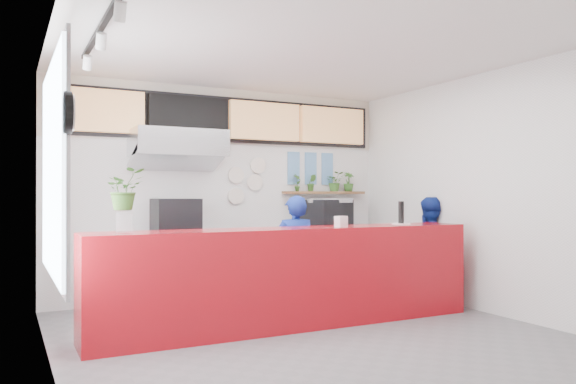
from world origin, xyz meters
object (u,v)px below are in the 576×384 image
object	(u,v)px
staff_center	(295,254)
pepper_mill	(401,212)
espresso_machine	(325,216)
service_counter	(292,277)
staff_right	(428,249)
panini_oven	(176,218)

from	to	relation	value
staff_center	pepper_mill	world-z (taller)	staff_center
espresso_machine	pepper_mill	size ratio (longest dim) A/B	2.82
staff_center	service_counter	bearing A→B (deg)	78.77
staff_right	pepper_mill	world-z (taller)	staff_right
service_counter	panini_oven	size ratio (longest dim) A/B	7.87
pepper_mill	panini_oven	bearing A→B (deg)	141.63
staff_right	espresso_machine	bearing A→B (deg)	-54.21
staff_right	pepper_mill	xyz separation A→B (m)	(-0.90, -0.55, 0.53)
espresso_machine	pepper_mill	distance (m)	1.83
panini_oven	staff_center	distance (m)	1.72
service_counter	panini_oven	bearing A→B (deg)	114.44
service_counter	staff_center	xyz separation A→B (m)	(0.36, 0.62, 0.18)
staff_center	pepper_mill	bearing A→B (deg)	169.18
service_counter	panini_oven	world-z (taller)	panini_oven
espresso_machine	service_counter	bearing A→B (deg)	-152.45
panini_oven	service_counter	bearing A→B (deg)	-64.29
service_counter	espresso_machine	bearing A→B (deg)	50.48
staff_center	staff_right	world-z (taller)	staff_center
service_counter	staff_right	bearing A→B (deg)	12.17
staff_right	pepper_mill	bearing A→B (deg)	31.54
espresso_machine	staff_center	distance (m)	1.69
staff_center	staff_right	xyz separation A→B (m)	(2.04, -0.10, -0.01)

